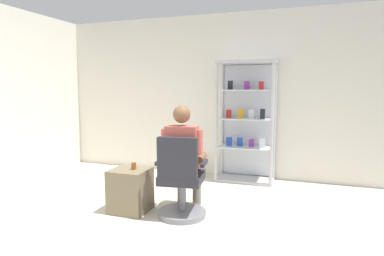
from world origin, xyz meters
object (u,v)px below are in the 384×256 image
at_px(office_chair, 181,184).
at_px(storage_crate, 130,190).
at_px(display_cabinet_main, 246,121).
at_px(seated_shopkeeper, 184,154).
at_px(tea_glass, 134,166).

height_order(office_chair, storage_crate, office_chair).
bearing_deg(office_chair, display_cabinet_main, 76.57).
distance_m(display_cabinet_main, seated_shopkeeper, 1.71).
relative_size(display_cabinet_main, seated_shopkeeper, 1.47).
height_order(seated_shopkeeper, storage_crate, seated_shopkeeper).
height_order(storage_crate, tea_glass, tea_glass).
distance_m(storage_crate, tea_glass, 0.31).
bearing_deg(display_cabinet_main, seated_shopkeeper, -105.41).
relative_size(office_chair, seated_shopkeeper, 0.74).
bearing_deg(seated_shopkeeper, office_chair, -82.38).
height_order(display_cabinet_main, tea_glass, display_cabinet_main).
distance_m(office_chair, tea_glass, 0.62).
relative_size(display_cabinet_main, storage_crate, 3.66).
bearing_deg(seated_shopkeeper, tea_glass, -164.27).
bearing_deg(storage_crate, display_cabinet_main, 59.10).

